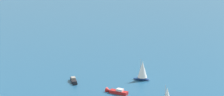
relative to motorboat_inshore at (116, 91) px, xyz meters
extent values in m
cube|color=#B21E1E|center=(0.77, -0.98, -0.12)|extent=(6.26, 7.10, 1.15)
cone|color=#B21E1E|center=(-1.95, 2.49, -0.12)|extent=(2.96, 2.88, 2.31)
cube|color=silver|center=(1.10, -1.41, 0.89)|extent=(3.01, 3.13, 0.87)
ellipsoid|color=#23478C|center=(16.71, 11.23, -0.19)|extent=(6.87, 6.18, 1.01)
cylinder|color=#B2B2B7|center=(16.29, 11.58, 4.48)|extent=(0.14, 0.14, 8.33)
cone|color=white|center=(16.99, 11.00, 4.06)|extent=(5.61, 5.61, 7.08)
cube|color=black|center=(-10.59, 20.18, -0.17)|extent=(3.22, 6.87, 1.06)
cone|color=black|center=(-11.29, 16.20, -0.17)|extent=(2.37, 2.03, 2.11)
cube|color=gray|center=(-10.51, 20.66, 0.75)|extent=(2.06, 2.57, 0.79)
camera|label=1|loc=(-55.18, -128.30, 47.89)|focal=61.76mm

